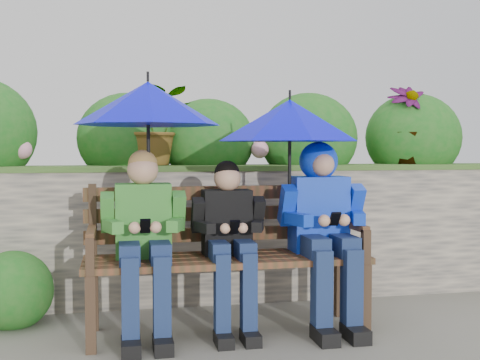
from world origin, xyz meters
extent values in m
plane|color=#646456|center=(0.00, 0.00, 0.00)|extent=(60.00, 60.00, 0.00)
cube|color=#605B56|center=(0.00, 0.75, 0.50)|extent=(8.00, 0.40, 1.00)
cube|color=#2D4317|center=(0.00, 0.75, 1.01)|extent=(8.00, 0.42, 0.04)
cube|color=#2D4317|center=(0.00, 1.95, 0.48)|extent=(8.00, 2.00, 0.96)
ellipsoid|color=#17621A|center=(-0.70, 1.05, 1.24)|extent=(0.79, 0.64, 0.71)
ellipsoid|color=#17621A|center=(-0.07, 1.00, 1.22)|extent=(0.74, 0.59, 0.67)
ellipsoid|color=#17621A|center=(0.75, 0.96, 1.25)|extent=(0.82, 0.65, 0.74)
ellipsoid|color=#17621A|center=(1.70, 0.99, 1.25)|extent=(0.84, 0.67, 0.76)
sphere|color=pink|center=(-1.47, 0.85, 1.15)|extent=(0.14, 0.14, 0.14)
sphere|color=pink|center=(0.31, 0.85, 1.15)|extent=(0.14, 0.14, 0.14)
imported|color=#17621A|center=(-0.50, 0.85, 1.33)|extent=(0.53, 0.46, 0.59)
imported|color=#17621A|center=(1.57, 0.85, 1.36)|extent=(0.37, 0.37, 0.65)
sphere|color=#17621A|center=(-1.47, 0.35, 0.22)|extent=(0.53, 0.53, 0.53)
cube|color=#3D2B1D|center=(-0.95, -0.33, 0.22)|extent=(0.06, 0.06, 0.44)
cube|color=#3D2B1D|center=(-0.95, 0.11, 0.22)|extent=(0.06, 0.06, 0.44)
cube|color=#3D2B1D|center=(0.70, -0.33, 0.22)|extent=(0.06, 0.06, 0.44)
cube|color=#3D2B1D|center=(0.70, 0.11, 0.22)|extent=(0.06, 0.06, 0.44)
cube|color=#483720|center=(-0.12, -0.30, 0.46)|extent=(1.77, 0.10, 0.04)
cube|color=#483720|center=(-0.12, -0.17, 0.46)|extent=(1.77, 0.10, 0.04)
cube|color=#483720|center=(-0.12, -0.04, 0.46)|extent=(1.77, 0.10, 0.04)
cube|color=#483720|center=(-0.12, 0.08, 0.46)|extent=(1.77, 0.10, 0.04)
cube|color=#3D2B1D|center=(-0.95, 0.13, 0.69)|extent=(0.05, 0.05, 0.49)
cube|color=#483720|center=(-0.95, -0.11, 0.66)|extent=(0.05, 0.46, 0.04)
cube|color=#3D2B1D|center=(-0.95, -0.33, 0.55)|extent=(0.05, 0.05, 0.22)
cube|color=#3D2B1D|center=(0.70, 0.13, 0.69)|extent=(0.05, 0.05, 0.49)
cube|color=#483720|center=(0.70, -0.11, 0.66)|extent=(0.05, 0.46, 0.04)
cube|color=#3D2B1D|center=(0.70, -0.33, 0.55)|extent=(0.05, 0.05, 0.22)
cube|color=#483720|center=(-0.12, 0.14, 0.59)|extent=(1.77, 0.03, 0.09)
cube|color=#483720|center=(-0.12, 0.14, 0.73)|extent=(1.77, 0.03, 0.09)
cube|color=#483720|center=(-0.12, 0.14, 0.86)|extent=(1.77, 0.03, 0.09)
cube|color=#2F7B22|center=(-0.64, -0.01, 0.71)|extent=(0.34, 0.20, 0.46)
sphere|color=tan|center=(-0.64, -0.03, 1.03)|extent=(0.19, 0.19, 0.19)
sphere|color=#AD803D|center=(-0.64, -0.02, 1.06)|extent=(0.18, 0.18, 0.18)
cube|color=#182A45|center=(-0.73, -0.17, 0.54)|extent=(0.12, 0.32, 0.12)
cube|color=#182A45|center=(-0.73, -0.33, 0.27)|extent=(0.10, 0.11, 0.54)
cube|color=black|center=(-0.73, -0.39, 0.04)|extent=(0.11, 0.22, 0.08)
cube|color=#182A45|center=(-0.55, -0.17, 0.54)|extent=(0.12, 0.32, 0.12)
cube|color=#182A45|center=(-0.55, -0.33, 0.27)|extent=(0.10, 0.11, 0.54)
cube|color=black|center=(-0.55, -0.39, 0.04)|extent=(0.11, 0.22, 0.08)
cube|color=#2F7B22|center=(-0.85, -0.06, 0.77)|extent=(0.08, 0.18, 0.26)
cube|color=#2F7B22|center=(-0.82, -0.19, 0.70)|extent=(0.13, 0.21, 0.07)
sphere|color=tan|center=(-0.70, -0.28, 0.70)|extent=(0.07, 0.07, 0.07)
cube|color=#2F7B22|center=(-0.42, -0.06, 0.77)|extent=(0.08, 0.18, 0.26)
cube|color=#2F7B22|center=(-0.45, -0.19, 0.70)|extent=(0.13, 0.21, 0.07)
sphere|color=tan|center=(-0.58, -0.28, 0.70)|extent=(0.07, 0.07, 0.07)
cube|color=black|center=(-0.64, -0.29, 0.71)|extent=(0.06, 0.07, 0.09)
cube|color=black|center=(-0.11, -0.01, 0.69)|extent=(0.30, 0.18, 0.41)
sphere|color=tan|center=(-0.11, -0.03, 0.97)|extent=(0.17, 0.17, 0.17)
sphere|color=black|center=(-0.11, -0.02, 1.00)|extent=(0.16, 0.16, 0.16)
cube|color=#182A45|center=(-0.19, -0.16, 0.54)|extent=(0.11, 0.29, 0.11)
cube|color=#182A45|center=(-0.19, -0.30, 0.27)|extent=(0.09, 0.10, 0.54)
cube|color=black|center=(-0.19, -0.35, 0.04)|extent=(0.10, 0.20, 0.07)
cube|color=#182A45|center=(-0.03, -0.16, 0.54)|extent=(0.11, 0.29, 0.11)
cube|color=#182A45|center=(-0.03, -0.30, 0.27)|extent=(0.09, 0.10, 0.54)
cube|color=black|center=(-0.03, -0.35, 0.04)|extent=(0.10, 0.20, 0.07)
cube|color=black|center=(-0.30, -0.06, 0.74)|extent=(0.07, 0.16, 0.23)
cube|color=black|center=(-0.28, -0.17, 0.68)|extent=(0.12, 0.19, 0.06)
sphere|color=tan|center=(-0.16, -0.25, 0.68)|extent=(0.06, 0.06, 0.06)
cube|color=black|center=(0.08, -0.06, 0.74)|extent=(0.07, 0.16, 0.23)
cube|color=black|center=(0.06, -0.17, 0.68)|extent=(0.12, 0.19, 0.06)
sphere|color=tan|center=(-0.06, -0.25, 0.68)|extent=(0.06, 0.06, 0.06)
cube|color=black|center=(-0.11, -0.26, 0.69)|extent=(0.06, 0.07, 0.09)
cube|color=blue|center=(0.51, -0.01, 0.73)|extent=(0.36, 0.21, 0.49)
sphere|color=tan|center=(0.51, -0.03, 1.07)|extent=(0.20, 0.20, 0.20)
sphere|color=blue|center=(0.51, 0.00, 1.08)|extent=(0.25, 0.25, 0.25)
sphere|color=tan|center=(0.51, -0.08, 1.06)|extent=(0.15, 0.15, 0.15)
cube|color=#182A45|center=(0.41, -0.18, 0.55)|extent=(0.13, 0.34, 0.13)
cube|color=#182A45|center=(0.41, -0.35, 0.27)|extent=(0.11, 0.12, 0.55)
cube|color=black|center=(0.41, -0.42, 0.04)|extent=(0.12, 0.24, 0.09)
cube|color=#182A45|center=(0.60, -0.18, 0.55)|extent=(0.13, 0.34, 0.13)
cube|color=#182A45|center=(0.60, -0.35, 0.27)|extent=(0.11, 0.12, 0.55)
cube|color=black|center=(0.60, -0.42, 0.04)|extent=(0.12, 0.24, 0.09)
cube|color=blue|center=(0.28, -0.07, 0.79)|extent=(0.09, 0.20, 0.27)
cube|color=blue|center=(0.31, -0.20, 0.72)|extent=(0.14, 0.23, 0.07)
sphere|color=tan|center=(0.44, -0.30, 0.72)|extent=(0.07, 0.07, 0.07)
cube|color=blue|center=(0.74, -0.07, 0.79)|extent=(0.09, 0.20, 0.27)
cube|color=blue|center=(0.71, -0.20, 0.72)|extent=(0.14, 0.23, 0.07)
sphere|color=tan|center=(0.57, -0.30, 0.72)|extent=(0.07, 0.07, 0.07)
cube|color=black|center=(0.51, -0.31, 0.73)|extent=(0.06, 0.07, 0.09)
cone|color=#0004E6|center=(-0.60, -0.05, 1.43)|extent=(0.89, 0.89, 0.26)
cylinder|color=black|center=(-0.60, -0.05, 1.60)|extent=(0.02, 0.02, 0.06)
cylinder|color=black|center=(-0.60, -0.05, 1.08)|extent=(0.02, 0.02, 0.71)
sphere|color=black|center=(-0.60, -0.05, 0.72)|extent=(0.04, 0.04, 0.04)
cone|color=#0004E6|center=(0.29, -0.06, 1.34)|extent=(0.92, 0.92, 0.27)
cylinder|color=black|center=(0.29, -0.06, 1.50)|extent=(0.02, 0.02, 0.06)
cylinder|color=black|center=(0.29, -0.06, 1.04)|extent=(0.02, 0.02, 0.60)
sphere|color=black|center=(0.29, -0.06, 0.74)|extent=(0.04, 0.04, 0.04)
camera|label=1|loc=(-0.80, -3.77, 1.16)|focal=45.00mm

